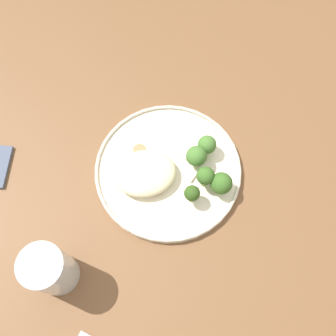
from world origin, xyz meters
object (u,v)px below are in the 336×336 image
(seared_scallop_tilted_round, at_px, (156,186))
(broccoli_floret_beside_noodles, at_px, (192,194))
(broccoli_floret_right_tilted, at_px, (221,183))
(seared_scallop_front_small, at_px, (153,169))
(seared_scallop_on_noodles, at_px, (145,179))
(broccoli_floret_front_edge, at_px, (198,156))
(seared_scallop_center_golden, at_px, (147,159))
(water_glass, at_px, (51,271))
(dinner_plate, at_px, (168,170))
(broccoli_floret_rear_charred, at_px, (205,176))
(seared_scallop_half_hidden, at_px, (140,151))
(broccoli_floret_center_pile, at_px, (207,145))

(seared_scallop_tilted_round, distance_m, broccoli_floret_beside_noodles, 0.07)
(broccoli_floret_right_tilted, bearing_deg, seared_scallop_front_small, -26.16)
(broccoli_floret_beside_noodles, bearing_deg, seared_scallop_on_noodles, -32.47)
(seared_scallop_tilted_round, height_order, broccoli_floret_front_edge, broccoli_floret_front_edge)
(seared_scallop_center_golden, distance_m, water_glass, 0.27)
(dinner_plate, xyz_separation_m, seared_scallop_tilted_round, (0.03, 0.03, 0.01))
(broccoli_floret_rear_charred, xyz_separation_m, water_glass, (0.29, 0.13, 0.01))
(seared_scallop_center_golden, relative_size, broccoli_floret_front_edge, 0.67)
(seared_scallop_tilted_round, distance_m, broccoli_floret_rear_charred, 0.10)
(water_glass, bearing_deg, seared_scallop_center_golden, -135.23)
(seared_scallop_tilted_round, relative_size, broccoli_floret_front_edge, 0.62)
(seared_scallop_center_golden, height_order, broccoli_floret_right_tilted, broccoli_floret_right_tilted)
(dinner_plate, relative_size, seared_scallop_half_hidden, 10.44)
(seared_scallop_front_small, distance_m, broccoli_floret_right_tilted, 0.14)
(seared_scallop_front_small, bearing_deg, dinner_plate, 173.99)
(broccoli_floret_front_edge, distance_m, broccoli_floret_rear_charred, 0.05)
(broccoli_floret_center_pile, height_order, broccoli_floret_right_tilted, broccoli_floret_right_tilted)
(water_glass, bearing_deg, broccoli_floret_right_tilted, -161.35)
(seared_scallop_tilted_round, relative_size, seared_scallop_front_small, 1.06)
(broccoli_floret_front_edge, bearing_deg, seared_scallop_half_hidden, -19.28)
(broccoli_floret_rear_charred, bearing_deg, water_glass, 23.14)
(seared_scallop_tilted_round, xyz_separation_m, broccoli_floret_right_tilted, (-0.12, 0.02, 0.02))
(seared_scallop_tilted_round, xyz_separation_m, broccoli_floret_front_edge, (-0.09, -0.04, 0.02))
(broccoli_floret_rear_charred, distance_m, broccoli_floret_right_tilted, 0.03)
(broccoli_floret_center_pile, bearing_deg, water_glass, 31.65)
(broccoli_floret_right_tilted, bearing_deg, seared_scallop_on_noodles, -16.18)
(broccoli_floret_center_pile, bearing_deg, seared_scallop_front_small, 12.37)
(seared_scallop_on_noodles, bearing_deg, seared_scallop_tilted_round, 137.63)
(seared_scallop_on_noodles, xyz_separation_m, broccoli_floret_front_edge, (-0.11, -0.02, 0.02))
(broccoli_floret_center_pile, distance_m, water_glass, 0.37)
(broccoli_floret_center_pile, distance_m, broccoli_floret_beside_noodles, 0.11)
(seared_scallop_front_small, bearing_deg, broccoli_floret_center_pile, -167.63)
(seared_scallop_on_noodles, height_order, broccoli_floret_rear_charred, broccoli_floret_rear_charred)
(seared_scallop_half_hidden, xyz_separation_m, seared_scallop_center_golden, (-0.01, 0.02, 0.00))
(dinner_plate, bearing_deg, broccoli_floret_rear_charred, 148.72)
(seared_scallop_on_noodles, relative_size, seared_scallop_front_small, 1.03)
(dinner_plate, height_order, broccoli_floret_center_pile, broccoli_floret_center_pile)
(seared_scallop_front_small, distance_m, water_glass, 0.26)
(seared_scallop_front_small, bearing_deg, seared_scallop_on_noodles, 44.59)
(dinner_plate, distance_m, broccoli_floret_right_tilted, 0.11)
(broccoli_floret_rear_charred, height_order, broccoli_floret_right_tilted, broccoli_floret_rear_charred)
(broccoli_floret_front_edge, relative_size, broccoli_floret_beside_noodles, 1.04)
(water_glass, bearing_deg, seared_scallop_on_noodles, -140.58)
(dinner_plate, xyz_separation_m, water_glass, (0.23, 0.16, 0.05))
(seared_scallop_half_hidden, distance_m, water_glass, 0.28)
(broccoli_floret_front_edge, height_order, water_glass, water_glass)
(seared_scallop_front_small, height_order, water_glass, water_glass)
(broccoli_floret_center_pile, distance_m, broccoli_floret_rear_charred, 0.07)
(water_glass, bearing_deg, broccoli_floret_front_edge, -149.45)
(broccoli_floret_front_edge, height_order, broccoli_floret_rear_charred, broccoli_floret_rear_charred)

